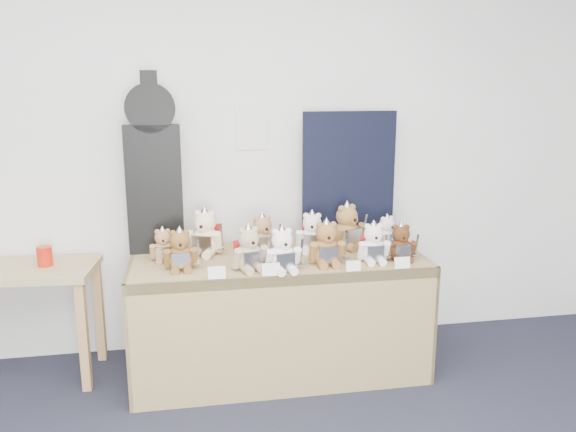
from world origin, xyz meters
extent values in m
plane|color=white|center=(0.00, 2.50, 1.35)|extent=(6.00, 0.00, 6.00)
cube|color=silver|center=(0.41, 2.49, 1.48)|extent=(0.21, 0.00, 0.30)
cube|color=olive|center=(0.51, 2.06, 0.70)|extent=(1.75, 0.74, 0.06)
cube|color=olive|center=(0.50, 1.70, 0.36)|extent=(1.75, 0.03, 0.73)
cube|color=olive|center=(-0.36, 2.06, 0.36)|extent=(0.02, 0.73, 0.73)
cube|color=olive|center=(1.37, 2.05, 0.36)|extent=(0.02, 0.73, 0.73)
cube|color=tan|center=(-0.99, 2.22, 0.68)|extent=(0.87, 0.54, 0.04)
cube|color=#9E7444|center=(-0.63, 2.00, 0.33)|extent=(0.05, 0.05, 0.66)
cube|color=#9E7444|center=(-0.60, 2.38, 0.33)|extent=(0.05, 0.05, 0.66)
cube|color=black|center=(-0.21, 2.31, 1.12)|extent=(0.33, 0.11, 0.78)
cylinder|color=black|center=(-0.21, 2.31, 1.60)|extent=(0.29, 0.11, 0.29)
cube|color=black|center=(-0.21, 2.31, 1.72)|extent=(0.10, 0.09, 0.19)
cube|color=black|center=(1.03, 2.38, 1.15)|extent=(0.63, 0.07, 0.85)
cylinder|color=red|center=(-0.85, 2.23, 0.75)|extent=(0.09, 0.09, 0.12)
ellipsoid|color=brown|center=(-0.07, 1.92, 0.79)|extent=(0.16, 0.13, 0.15)
sphere|color=brown|center=(-0.07, 1.92, 0.89)|extent=(0.11, 0.11, 0.11)
cylinder|color=brown|center=(-0.07, 1.88, 0.88)|extent=(0.05, 0.03, 0.05)
sphere|color=black|center=(-0.07, 1.86, 0.88)|extent=(0.02, 0.02, 0.02)
sphere|color=brown|center=(-0.10, 1.92, 0.94)|extent=(0.04, 0.04, 0.04)
sphere|color=brown|center=(-0.03, 1.93, 0.94)|extent=(0.04, 0.04, 0.04)
cylinder|color=brown|center=(-0.14, 1.90, 0.80)|extent=(0.05, 0.08, 0.11)
cylinder|color=brown|center=(0.00, 1.91, 0.80)|extent=(0.05, 0.08, 0.11)
cylinder|color=brown|center=(-0.10, 1.87, 0.75)|extent=(0.05, 0.10, 0.05)
cylinder|color=brown|center=(-0.03, 1.87, 0.75)|extent=(0.05, 0.10, 0.05)
cube|color=silver|center=(-0.07, 1.86, 0.80)|extent=(0.10, 0.02, 0.08)
cone|color=silver|center=(-0.07, 1.92, 0.94)|extent=(0.09, 0.09, 0.07)
cube|color=silver|center=(0.03, 1.90, 0.82)|extent=(0.01, 0.04, 0.16)
cube|color=silver|center=(0.03, 1.90, 0.76)|extent=(0.05, 0.01, 0.01)
ellipsoid|color=tan|center=(0.31, 1.85, 0.80)|extent=(0.19, 0.18, 0.16)
sphere|color=tan|center=(0.31, 1.85, 0.91)|extent=(0.12, 0.12, 0.12)
cylinder|color=tan|center=(0.32, 1.80, 0.90)|extent=(0.06, 0.04, 0.05)
sphere|color=black|center=(0.32, 1.79, 0.90)|extent=(0.02, 0.02, 0.02)
sphere|color=tan|center=(0.27, 1.84, 0.95)|extent=(0.04, 0.04, 0.04)
sphere|color=tan|center=(0.34, 1.86, 0.95)|extent=(0.04, 0.04, 0.04)
cylinder|color=tan|center=(0.24, 1.81, 0.81)|extent=(0.07, 0.10, 0.12)
cylinder|color=tan|center=(0.39, 1.85, 0.81)|extent=(0.07, 0.10, 0.12)
cylinder|color=tan|center=(0.29, 1.79, 0.75)|extent=(0.07, 0.12, 0.05)
cylinder|color=tan|center=(0.36, 1.81, 0.75)|extent=(0.07, 0.12, 0.05)
cube|color=silver|center=(0.32, 1.79, 0.80)|extent=(0.11, 0.04, 0.09)
cone|color=silver|center=(0.31, 1.85, 0.96)|extent=(0.10, 0.10, 0.08)
cube|color=silver|center=(0.41, 1.85, 0.83)|extent=(0.02, 0.04, 0.17)
cube|color=silver|center=(0.41, 1.85, 0.76)|extent=(0.05, 0.02, 0.01)
cube|color=#AF141A|center=(0.29, 1.91, 0.81)|extent=(0.13, 0.06, 0.15)
ellipsoid|color=white|center=(0.48, 1.80, 0.80)|extent=(0.18, 0.16, 0.16)
sphere|color=white|center=(0.48, 1.80, 0.90)|extent=(0.12, 0.12, 0.12)
cylinder|color=white|center=(0.49, 1.75, 0.89)|extent=(0.05, 0.03, 0.05)
sphere|color=black|center=(0.49, 1.73, 0.89)|extent=(0.02, 0.02, 0.02)
sphere|color=white|center=(0.45, 1.79, 0.95)|extent=(0.04, 0.04, 0.04)
sphere|color=white|center=(0.52, 1.80, 0.95)|extent=(0.04, 0.04, 0.04)
cylinder|color=white|center=(0.41, 1.77, 0.80)|extent=(0.06, 0.09, 0.12)
cylinder|color=white|center=(0.56, 1.79, 0.80)|extent=(0.06, 0.09, 0.12)
cylinder|color=white|center=(0.46, 1.74, 0.75)|extent=(0.06, 0.11, 0.05)
cylinder|color=white|center=(0.53, 1.75, 0.75)|extent=(0.06, 0.11, 0.05)
cube|color=silver|center=(0.49, 1.74, 0.80)|extent=(0.11, 0.03, 0.09)
cone|color=silver|center=(0.48, 1.80, 0.95)|extent=(0.10, 0.10, 0.08)
cube|color=silver|center=(0.59, 1.78, 0.83)|extent=(0.02, 0.04, 0.17)
cube|color=silver|center=(0.59, 1.78, 0.76)|extent=(0.05, 0.01, 0.01)
ellipsoid|color=olive|center=(0.75, 1.87, 0.80)|extent=(0.17, 0.15, 0.17)
sphere|color=olive|center=(0.75, 1.87, 0.91)|extent=(0.12, 0.12, 0.12)
cylinder|color=olive|center=(0.75, 1.82, 0.90)|extent=(0.05, 0.03, 0.05)
sphere|color=black|center=(0.75, 1.80, 0.90)|extent=(0.02, 0.02, 0.02)
sphere|color=olive|center=(0.71, 1.87, 0.96)|extent=(0.04, 0.04, 0.04)
sphere|color=olive|center=(0.79, 1.87, 0.96)|extent=(0.04, 0.04, 0.04)
cylinder|color=olive|center=(0.67, 1.85, 0.81)|extent=(0.05, 0.09, 0.13)
cylinder|color=olive|center=(0.83, 1.85, 0.81)|extent=(0.05, 0.09, 0.13)
cylinder|color=olive|center=(0.71, 1.81, 0.75)|extent=(0.05, 0.11, 0.05)
cylinder|color=olive|center=(0.79, 1.81, 0.75)|extent=(0.05, 0.11, 0.05)
cube|color=silver|center=(0.75, 1.81, 0.80)|extent=(0.11, 0.02, 0.09)
cone|color=silver|center=(0.75, 1.87, 0.96)|extent=(0.10, 0.10, 0.08)
cube|color=silver|center=(0.86, 1.84, 0.83)|extent=(0.01, 0.04, 0.18)
cube|color=silver|center=(0.86, 1.84, 0.77)|extent=(0.05, 0.01, 0.01)
ellipsoid|color=white|center=(1.03, 1.87, 0.79)|extent=(0.16, 0.14, 0.15)
sphere|color=white|center=(1.03, 1.87, 0.89)|extent=(0.11, 0.11, 0.11)
cylinder|color=white|center=(1.03, 1.82, 0.89)|extent=(0.05, 0.03, 0.05)
sphere|color=black|center=(1.03, 1.81, 0.89)|extent=(0.02, 0.02, 0.02)
sphere|color=white|center=(1.00, 1.87, 0.94)|extent=(0.04, 0.04, 0.04)
sphere|color=white|center=(1.07, 1.87, 0.94)|extent=(0.04, 0.04, 0.04)
cylinder|color=white|center=(0.96, 1.86, 0.80)|extent=(0.05, 0.09, 0.11)
cylinder|color=white|center=(1.10, 1.85, 0.80)|extent=(0.05, 0.09, 0.11)
cylinder|color=white|center=(1.00, 1.82, 0.75)|extent=(0.05, 0.10, 0.05)
cylinder|color=white|center=(1.06, 1.82, 0.75)|extent=(0.05, 0.10, 0.05)
cube|color=silver|center=(1.03, 1.81, 0.80)|extent=(0.10, 0.02, 0.08)
cone|color=silver|center=(1.03, 1.87, 0.94)|extent=(0.09, 0.09, 0.07)
cube|color=silver|center=(1.13, 1.83, 0.82)|extent=(0.01, 0.04, 0.16)
cube|color=silver|center=(1.13, 1.83, 0.76)|extent=(0.05, 0.01, 0.01)
cube|color=#AF141A|center=(1.04, 1.93, 0.80)|extent=(0.12, 0.04, 0.14)
ellipsoid|color=#4D2E1A|center=(1.20, 1.87, 0.79)|extent=(0.15, 0.13, 0.14)
sphere|color=#4D2E1A|center=(1.20, 1.87, 0.88)|extent=(0.10, 0.10, 0.10)
cylinder|color=#4D2E1A|center=(1.20, 1.83, 0.88)|extent=(0.05, 0.03, 0.04)
sphere|color=black|center=(1.20, 1.81, 0.88)|extent=(0.02, 0.02, 0.02)
sphere|color=#4D2E1A|center=(1.17, 1.88, 0.92)|extent=(0.03, 0.03, 0.03)
sphere|color=#4D2E1A|center=(1.24, 1.87, 0.92)|extent=(0.03, 0.03, 0.03)
cylinder|color=#4D2E1A|center=(1.14, 1.86, 0.80)|extent=(0.05, 0.08, 0.11)
cylinder|color=#4D2E1A|center=(1.27, 1.85, 0.80)|extent=(0.05, 0.08, 0.11)
cylinder|color=#4D2E1A|center=(1.17, 1.83, 0.75)|extent=(0.05, 0.10, 0.04)
cylinder|color=#4D2E1A|center=(1.23, 1.82, 0.75)|extent=(0.05, 0.10, 0.04)
cube|color=silver|center=(1.20, 1.82, 0.79)|extent=(0.09, 0.02, 0.08)
cone|color=silver|center=(1.20, 1.87, 0.93)|extent=(0.09, 0.09, 0.07)
cube|color=silver|center=(1.29, 1.84, 0.82)|extent=(0.01, 0.04, 0.15)
cube|color=silver|center=(1.29, 1.84, 0.76)|extent=(0.04, 0.01, 0.01)
ellipsoid|color=beige|center=(0.08, 2.20, 0.81)|extent=(0.22, 0.21, 0.18)
sphere|color=beige|center=(0.08, 2.20, 0.93)|extent=(0.13, 0.13, 0.13)
cylinder|color=beige|center=(0.06, 2.14, 0.92)|extent=(0.06, 0.05, 0.06)
sphere|color=black|center=(0.05, 2.13, 0.92)|extent=(0.02, 0.02, 0.02)
sphere|color=beige|center=(0.04, 2.21, 0.98)|extent=(0.04, 0.04, 0.04)
sphere|color=beige|center=(0.12, 2.18, 0.98)|extent=(0.04, 0.04, 0.04)
cylinder|color=beige|center=(-0.01, 2.21, 0.81)|extent=(0.08, 0.11, 0.14)
cylinder|color=beige|center=(0.15, 2.15, 0.81)|extent=(0.08, 0.11, 0.14)
cylinder|color=beige|center=(0.02, 2.15, 0.75)|extent=(0.09, 0.13, 0.05)
cylinder|color=beige|center=(0.10, 2.12, 0.75)|extent=(0.09, 0.13, 0.05)
cube|color=silver|center=(0.06, 2.13, 0.81)|extent=(0.12, 0.06, 0.10)
cone|color=silver|center=(0.08, 2.20, 0.98)|extent=(0.11, 0.11, 0.09)
cube|color=silver|center=(0.18, 2.13, 0.84)|extent=(0.03, 0.05, 0.19)
cube|color=silver|center=(0.18, 2.13, 0.77)|extent=(0.05, 0.03, 0.01)
cube|color=#AF141A|center=(0.10, 2.26, 0.82)|extent=(0.15, 0.08, 0.16)
ellipsoid|color=#A57852|center=(0.42, 2.16, 0.80)|extent=(0.19, 0.17, 0.16)
sphere|color=#A57852|center=(0.42, 2.16, 0.90)|extent=(0.12, 0.12, 0.12)
cylinder|color=#A57852|center=(0.44, 2.11, 0.89)|extent=(0.05, 0.04, 0.05)
sphere|color=black|center=(0.44, 2.09, 0.89)|extent=(0.02, 0.02, 0.02)
sphere|color=#A57852|center=(0.39, 2.15, 0.95)|extent=(0.04, 0.04, 0.04)
sphere|color=#A57852|center=(0.46, 2.17, 0.95)|extent=(0.04, 0.04, 0.04)
cylinder|color=#A57852|center=(0.36, 2.12, 0.80)|extent=(0.07, 0.10, 0.12)
cylinder|color=#A57852|center=(0.50, 2.16, 0.80)|extent=(0.07, 0.10, 0.12)
cylinder|color=#A57852|center=(0.41, 2.10, 0.75)|extent=(0.07, 0.11, 0.05)
cylinder|color=#A57852|center=(0.47, 2.12, 0.75)|extent=(0.07, 0.11, 0.05)
cube|color=silver|center=(0.44, 2.10, 0.80)|extent=(0.10, 0.05, 0.09)
cone|color=silver|center=(0.42, 2.16, 0.95)|extent=(0.10, 0.10, 0.08)
cube|color=silver|center=(0.53, 2.16, 0.83)|extent=(0.02, 0.04, 0.17)
cube|color=silver|center=(0.53, 2.16, 0.76)|extent=(0.05, 0.02, 0.01)
ellipsoid|color=white|center=(0.74, 2.16, 0.80)|extent=(0.19, 0.17, 0.16)
sphere|color=white|center=(0.74, 2.16, 0.90)|extent=(0.12, 0.12, 0.12)
cylinder|color=white|center=(0.72, 2.11, 0.89)|extent=(0.05, 0.04, 0.05)
sphere|color=black|center=(0.72, 2.09, 0.89)|extent=(0.02, 0.02, 0.02)
sphere|color=white|center=(0.70, 2.17, 0.95)|extent=(0.04, 0.04, 0.04)
sphere|color=white|center=(0.77, 2.15, 0.95)|extent=(0.04, 0.04, 0.04)
cylinder|color=white|center=(0.66, 2.16, 0.80)|extent=(0.06, 0.10, 0.12)
cylinder|color=white|center=(0.80, 2.12, 0.80)|extent=(0.06, 0.10, 0.12)
cylinder|color=white|center=(0.69, 2.11, 0.75)|extent=(0.07, 0.11, 0.05)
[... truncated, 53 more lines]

